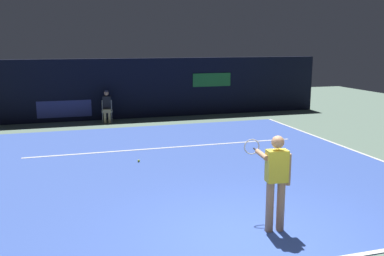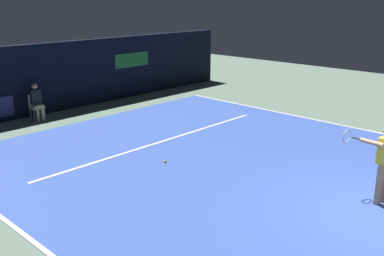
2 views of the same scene
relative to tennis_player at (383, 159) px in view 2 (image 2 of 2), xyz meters
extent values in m
plane|color=slate|center=(-0.44, 4.39, -0.99)|extent=(33.95, 33.95, 0.00)
cube|color=#3856B2|center=(-0.44, 4.39, -0.98)|extent=(10.97, 11.28, 0.01)
cube|color=white|center=(5.00, 4.39, -0.97)|extent=(0.10, 11.28, 0.01)
cube|color=white|center=(-5.87, 4.39, -0.97)|extent=(0.10, 11.28, 0.01)
cube|color=white|center=(-0.44, 6.36, -0.97)|extent=(8.56, 0.10, 0.01)
cube|color=black|center=(-0.44, 12.14, 0.31)|extent=(17.32, 0.30, 2.60)
cube|color=#1E6B2D|center=(3.03, 11.98, 0.61)|extent=(1.80, 0.04, 0.60)
cylinder|color=tan|center=(0.10, -0.04, -0.53)|extent=(0.14, 0.14, 0.92)
cylinder|color=tan|center=(-0.10, -0.02, -0.53)|extent=(0.14, 0.14, 0.92)
cylinder|color=tan|center=(-0.17, 0.21, 0.36)|extent=(0.15, 0.51, 0.09)
cylinder|color=black|center=(-0.13, 0.51, 0.36)|extent=(0.07, 0.30, 0.03)
torus|color=#B2B2B7|center=(-0.10, 0.79, 0.36)|extent=(0.30, 0.06, 0.30)
cube|color=white|center=(-1.77, 11.42, -0.53)|extent=(0.48, 0.44, 0.04)
cube|color=white|center=(-1.75, 11.62, -0.30)|extent=(0.42, 0.07, 0.42)
cylinder|color=#B2B2B7|center=(-1.98, 11.27, -0.76)|extent=(0.03, 0.03, 0.46)
cylinder|color=#B2B2B7|center=(-1.61, 11.24, -0.76)|extent=(0.03, 0.03, 0.46)
cylinder|color=#B2B2B7|center=(-1.94, 11.61, -0.76)|extent=(0.03, 0.03, 0.46)
cylinder|color=#B2B2B7|center=(-1.57, 11.57, -0.76)|extent=(0.03, 0.03, 0.46)
cube|color=tan|center=(-1.78, 11.34, -0.49)|extent=(0.36, 0.43, 0.14)
cylinder|color=tan|center=(-1.89, 11.17, -0.76)|extent=(0.11, 0.11, 0.46)
cylinder|color=tan|center=(-1.71, 11.16, -0.76)|extent=(0.11, 0.11, 0.46)
cube|color=black|center=(-1.77, 11.46, -0.16)|extent=(0.36, 0.25, 0.52)
sphere|color=tan|center=(-1.77, 11.46, 0.22)|extent=(0.20, 0.20, 0.20)
cylinder|color=#141933|center=(-1.77, 11.46, 0.31)|extent=(0.19, 0.19, 0.04)
sphere|color=#CCE033|center=(-1.55, 5.01, -0.94)|extent=(0.07, 0.07, 0.07)
camera|label=1|loc=(-3.41, -6.31, 2.29)|focal=39.76mm
camera|label=2|loc=(-8.95, -3.00, 3.26)|focal=41.07mm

